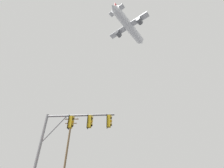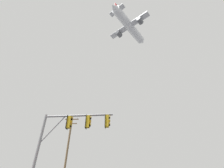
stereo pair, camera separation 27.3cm
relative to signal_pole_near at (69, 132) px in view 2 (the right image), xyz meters
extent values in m
cylinder|color=gray|center=(-2.11, 0.07, -1.69)|extent=(0.20, 0.20, 6.22)
cylinder|color=gray|center=(0.57, -0.02, 1.27)|extent=(5.36, 0.32, 0.15)
cylinder|color=gray|center=(-1.30, 0.04, 0.26)|extent=(1.67, 0.13, 2.08)
cube|color=gold|center=(2.82, -0.09, 0.75)|extent=(0.27, 0.33, 0.90)
cylinder|color=gold|center=(2.82, -0.09, 1.26)|extent=(0.05, 0.05, 0.12)
cube|color=black|center=(2.68, -0.08, 0.75)|extent=(0.04, 0.46, 1.04)
sphere|color=black|center=(2.96, -0.09, 1.02)|extent=(0.20, 0.20, 0.20)
cylinder|color=gold|center=(3.03, -0.10, 1.08)|extent=(0.05, 0.21, 0.21)
sphere|color=orange|center=(2.96, -0.09, 0.74)|extent=(0.20, 0.20, 0.20)
cylinder|color=gold|center=(3.03, -0.10, 0.80)|extent=(0.05, 0.21, 0.21)
sphere|color=black|center=(2.96, -0.09, 0.46)|extent=(0.20, 0.20, 0.20)
cylinder|color=gold|center=(3.03, -0.10, 0.52)|extent=(0.05, 0.21, 0.21)
cube|color=gold|center=(1.35, -0.04, 0.75)|extent=(0.27, 0.33, 0.90)
cylinder|color=gold|center=(1.35, -0.04, 1.26)|extent=(0.05, 0.05, 0.12)
cube|color=black|center=(1.21, -0.04, 0.75)|extent=(0.04, 0.46, 1.04)
sphere|color=black|center=(1.49, -0.05, 1.02)|extent=(0.20, 0.20, 0.20)
cylinder|color=gold|center=(1.56, -0.05, 1.08)|extent=(0.05, 0.21, 0.21)
sphere|color=orange|center=(1.49, -0.05, 0.74)|extent=(0.20, 0.20, 0.20)
cylinder|color=gold|center=(1.56, -0.05, 0.80)|extent=(0.05, 0.21, 0.21)
sphere|color=black|center=(1.49, -0.05, 0.46)|extent=(0.20, 0.20, 0.20)
cylinder|color=gold|center=(1.56, -0.05, 0.52)|extent=(0.05, 0.21, 0.21)
cube|color=gold|center=(-0.13, 0.00, 0.75)|extent=(0.27, 0.33, 0.90)
cylinder|color=gold|center=(-0.13, 0.00, 1.26)|extent=(0.05, 0.05, 0.12)
cube|color=black|center=(-0.27, 0.01, 0.75)|extent=(0.04, 0.46, 1.04)
sphere|color=black|center=(0.02, 0.00, 1.02)|extent=(0.20, 0.20, 0.20)
cylinder|color=gold|center=(0.08, 0.00, 1.08)|extent=(0.05, 0.21, 0.21)
sphere|color=orange|center=(0.02, 0.00, 0.74)|extent=(0.20, 0.20, 0.20)
cylinder|color=gold|center=(0.08, 0.00, 0.80)|extent=(0.05, 0.21, 0.21)
sphere|color=black|center=(0.02, 0.00, 0.46)|extent=(0.20, 0.20, 0.20)
cylinder|color=gold|center=(0.08, 0.00, 0.52)|extent=(0.05, 0.21, 0.21)
cylinder|color=brown|center=(-3.89, 12.11, 0.65)|extent=(0.28, 0.28, 10.89)
cube|color=brown|center=(-3.89, 12.11, 5.59)|extent=(2.20, 0.12, 0.12)
cube|color=brown|center=(-3.89, 12.11, 4.89)|extent=(1.80, 0.12, 0.12)
cylinder|color=gray|center=(-4.79, 12.11, 5.71)|extent=(0.10, 0.10, 0.18)
cylinder|color=gray|center=(-2.99, 12.11, 5.71)|extent=(0.10, 0.10, 0.18)
cylinder|color=white|center=(8.48, 25.48, 47.08)|extent=(12.68, 15.97, 3.10)
cone|color=white|center=(14.13, 33.35, 47.08)|extent=(3.63, 3.45, 2.94)
cone|color=white|center=(2.89, 17.69, 47.08)|extent=(3.27, 3.11, 2.63)
cube|color=silver|center=(8.20, 25.08, 46.62)|extent=(14.62, 11.33, 0.35)
cylinder|color=#595B60|center=(4.45, 27.77, 45.69)|extent=(2.77, 2.91, 1.74)
cylinder|color=#595B60|center=(11.95, 22.40, 45.69)|extent=(2.77, 2.91, 1.74)
cube|color=#B21E1E|center=(4.08, 19.34, 48.82)|extent=(1.77, 2.34, 3.68)
cube|color=silver|center=(3.97, 19.18, 47.37)|extent=(5.74, 4.80, 0.19)
camera|label=1|loc=(3.49, -11.37, -3.33)|focal=24.75mm
camera|label=2|loc=(3.76, -11.36, -3.33)|focal=24.75mm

